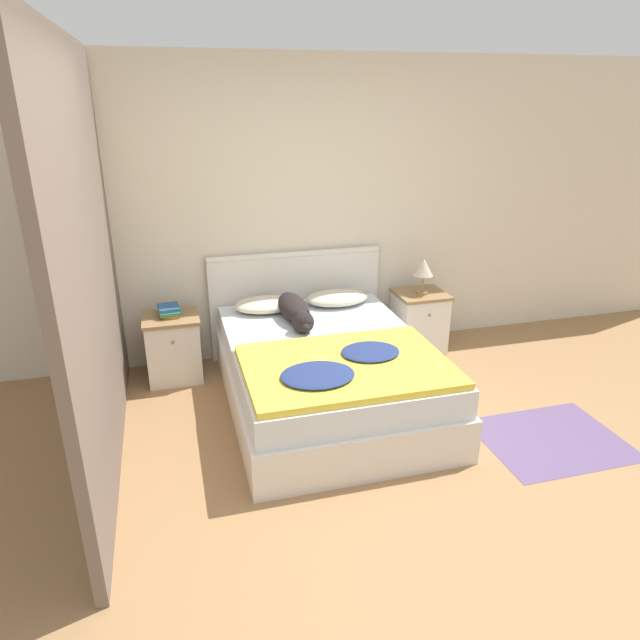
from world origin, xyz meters
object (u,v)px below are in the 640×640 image
at_px(pillow_left, 267,304).
at_px(table_lamp, 424,269).
at_px(bed, 327,374).
at_px(nightstand_left, 174,347).
at_px(book_stack, 169,310).
at_px(dog, 295,310).
at_px(pillow_right, 337,298).
at_px(nightstand_right, 419,321).

distance_m(pillow_left, table_lamp, 1.43).
xyz_separation_m(bed, nightstand_left, (-1.10, 0.76, 0.02)).
xyz_separation_m(bed, book_stack, (-1.11, 0.79, 0.34)).
relative_size(bed, dog, 2.41).
distance_m(bed, pillow_right, 0.89).
relative_size(pillow_left, table_lamp, 1.71).
bearing_deg(table_lamp, dog, -168.72).
distance_m(pillow_right, table_lamp, 0.82).
height_order(pillow_left, table_lamp, table_lamp).
relative_size(pillow_right, dog, 0.66).
bearing_deg(pillow_left, nightstand_right, -0.42).
relative_size(nightstand_right, book_stack, 2.45).
bearing_deg(book_stack, nightstand_left, -85.14).
height_order(bed, table_lamp, table_lamp).
height_order(pillow_right, dog, dog).
bearing_deg(nightstand_right, table_lamp, -90.00).
bearing_deg(bed, book_stack, 144.54).
bearing_deg(pillow_left, bed, -68.16).
xyz_separation_m(bed, table_lamp, (1.10, 0.74, 0.53)).
relative_size(nightstand_right, pillow_right, 1.02).
bearing_deg(book_stack, pillow_right, -0.68).
bearing_deg(pillow_left, nightstand_left, -179.26).
relative_size(bed, book_stack, 8.82).
relative_size(nightstand_left, pillow_right, 1.02).
relative_size(nightstand_left, nightstand_right, 1.00).
relative_size(pillow_left, pillow_right, 1.00).
height_order(nightstand_left, table_lamp, table_lamp).
height_order(pillow_left, pillow_right, same).
distance_m(dog, book_stack, 1.02).
xyz_separation_m(pillow_left, dog, (0.18, -0.27, 0.03)).
xyz_separation_m(nightstand_left, dog, (0.98, -0.26, 0.33)).
height_order(bed, book_stack, book_stack).
bearing_deg(bed, dog, 104.22).
bearing_deg(pillow_left, book_stack, 178.80).
bearing_deg(bed, pillow_left, 111.84).
height_order(bed, pillow_right, pillow_right).
xyz_separation_m(pillow_left, table_lamp, (1.41, -0.03, 0.21)).
bearing_deg(nightstand_right, pillow_right, 179.26).
distance_m(dog, table_lamp, 1.27).
xyz_separation_m(dog, table_lamp, (1.23, 0.25, 0.18)).
relative_size(pillow_right, book_stack, 2.41).
bearing_deg(book_stack, nightstand_right, -0.70).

